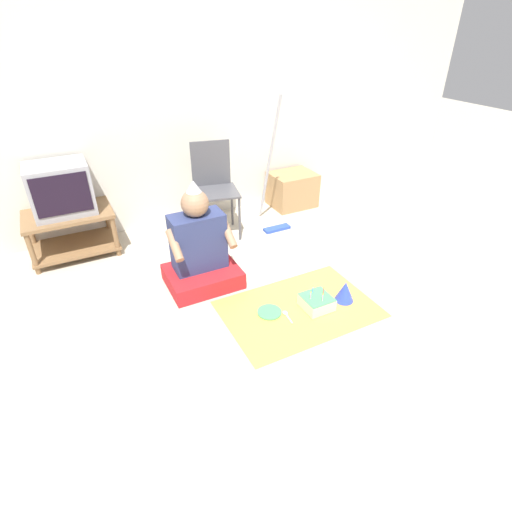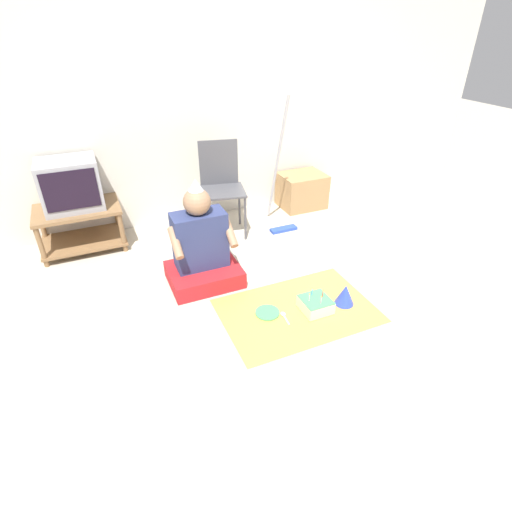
{
  "view_description": "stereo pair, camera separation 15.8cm",
  "coord_description": "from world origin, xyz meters",
  "px_view_note": "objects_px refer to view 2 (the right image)",
  "views": [
    {
      "loc": [
        -1.55,
        -1.69,
        1.91
      ],
      "look_at": [
        -0.38,
        0.59,
        0.35
      ],
      "focal_mm": 28.0,
      "sensor_mm": 36.0,
      "label": 1
    },
    {
      "loc": [
        -1.4,
        -1.76,
        1.91
      ],
      "look_at": [
        -0.38,
        0.59,
        0.35
      ],
      "focal_mm": 28.0,
      "sensor_mm": 36.0,
      "label": 2
    }
  ],
  "objects_px": {
    "folding_chair": "(221,181)",
    "cardboard_box_stack": "(302,190)",
    "tv": "(70,184)",
    "person_seated": "(202,250)",
    "birthday_cake": "(315,304)",
    "party_hat_blue": "(345,295)",
    "paper_plate": "(267,312)",
    "dust_mop": "(280,190)"
  },
  "relations": [
    {
      "from": "person_seated",
      "to": "paper_plate",
      "type": "relative_size",
      "value": 4.82
    },
    {
      "from": "party_hat_blue",
      "to": "birthday_cake",
      "type": "bearing_deg",
      "value": 174.27
    },
    {
      "from": "cardboard_box_stack",
      "to": "person_seated",
      "type": "bearing_deg",
      "value": -146.11
    },
    {
      "from": "folding_chair",
      "to": "party_hat_blue",
      "type": "relative_size",
      "value": 5.43
    },
    {
      "from": "cardboard_box_stack",
      "to": "tv",
      "type": "bearing_deg",
      "value": -179.98
    },
    {
      "from": "birthday_cake",
      "to": "person_seated",
      "type": "bearing_deg",
      "value": 132.07
    },
    {
      "from": "tv",
      "to": "paper_plate",
      "type": "bearing_deg",
      "value": -53.93
    },
    {
      "from": "birthday_cake",
      "to": "dust_mop",
      "type": "bearing_deg",
      "value": 74.76
    },
    {
      "from": "party_hat_blue",
      "to": "paper_plate",
      "type": "height_order",
      "value": "party_hat_blue"
    },
    {
      "from": "tv",
      "to": "person_seated",
      "type": "xyz_separation_m",
      "value": [
        0.87,
        -0.99,
        -0.34
      ]
    },
    {
      "from": "tv",
      "to": "birthday_cake",
      "type": "distance_m",
      "value": 2.36
    },
    {
      "from": "party_hat_blue",
      "to": "paper_plate",
      "type": "bearing_deg",
      "value": 167.71
    },
    {
      "from": "folding_chair",
      "to": "dust_mop",
      "type": "xyz_separation_m",
      "value": [
        0.56,
        -0.17,
        -0.12
      ]
    },
    {
      "from": "cardboard_box_stack",
      "to": "person_seated",
      "type": "distance_m",
      "value": 1.79
    },
    {
      "from": "folding_chair",
      "to": "party_hat_blue",
      "type": "distance_m",
      "value": 1.66
    },
    {
      "from": "dust_mop",
      "to": "person_seated",
      "type": "height_order",
      "value": "dust_mop"
    },
    {
      "from": "paper_plate",
      "to": "tv",
      "type": "bearing_deg",
      "value": 126.07
    },
    {
      "from": "birthday_cake",
      "to": "cardboard_box_stack",
      "type": "bearing_deg",
      "value": 64.08
    },
    {
      "from": "person_seated",
      "to": "paper_plate",
      "type": "distance_m",
      "value": 0.74
    },
    {
      "from": "tv",
      "to": "folding_chair",
      "type": "relative_size",
      "value": 0.55
    },
    {
      "from": "birthday_cake",
      "to": "party_hat_blue",
      "type": "xyz_separation_m",
      "value": [
        0.24,
        -0.02,
        0.03
      ]
    },
    {
      "from": "folding_chair",
      "to": "cardboard_box_stack",
      "type": "height_order",
      "value": "folding_chair"
    },
    {
      "from": "tv",
      "to": "folding_chair",
      "type": "bearing_deg",
      "value": -8.19
    },
    {
      "from": "tv",
      "to": "person_seated",
      "type": "height_order",
      "value": "person_seated"
    },
    {
      "from": "dust_mop",
      "to": "folding_chair",
      "type": "bearing_deg",
      "value": 163.28
    },
    {
      "from": "folding_chair",
      "to": "cardboard_box_stack",
      "type": "xyz_separation_m",
      "value": [
        1.03,
        0.19,
        -0.33
      ]
    },
    {
      "from": "tv",
      "to": "birthday_cake",
      "type": "xyz_separation_m",
      "value": [
        1.52,
        -1.71,
        -0.58
      ]
    },
    {
      "from": "folding_chair",
      "to": "cardboard_box_stack",
      "type": "distance_m",
      "value": 1.1
    },
    {
      "from": "tv",
      "to": "folding_chair",
      "type": "distance_m",
      "value": 1.34
    },
    {
      "from": "paper_plate",
      "to": "person_seated",
      "type": "bearing_deg",
      "value": 116.13
    },
    {
      "from": "cardboard_box_stack",
      "to": "paper_plate",
      "type": "height_order",
      "value": "cardboard_box_stack"
    },
    {
      "from": "party_hat_blue",
      "to": "paper_plate",
      "type": "relative_size",
      "value": 0.9
    },
    {
      "from": "folding_chair",
      "to": "person_seated",
      "type": "distance_m",
      "value": 0.95
    },
    {
      "from": "tv",
      "to": "cardboard_box_stack",
      "type": "bearing_deg",
      "value": 0.02
    },
    {
      "from": "tv",
      "to": "cardboard_box_stack",
      "type": "height_order",
      "value": "tv"
    },
    {
      "from": "dust_mop",
      "to": "party_hat_blue",
      "type": "xyz_separation_m",
      "value": [
        -0.13,
        -1.38,
        -0.31
      ]
    },
    {
      "from": "cardboard_box_stack",
      "to": "paper_plate",
      "type": "bearing_deg",
      "value": -126.25
    },
    {
      "from": "tv",
      "to": "dust_mop",
      "type": "bearing_deg",
      "value": -10.79
    },
    {
      "from": "folding_chair",
      "to": "party_hat_blue",
      "type": "height_order",
      "value": "folding_chair"
    },
    {
      "from": "person_seated",
      "to": "party_hat_blue",
      "type": "height_order",
      "value": "person_seated"
    },
    {
      "from": "tv",
      "to": "dust_mop",
      "type": "xyz_separation_m",
      "value": [
        1.89,
        -0.36,
        -0.23
      ]
    },
    {
      "from": "tv",
      "to": "folding_chair",
      "type": "xyz_separation_m",
      "value": [
        1.32,
        -0.19,
        -0.11
      ]
    }
  ]
}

